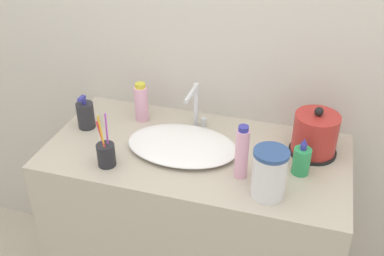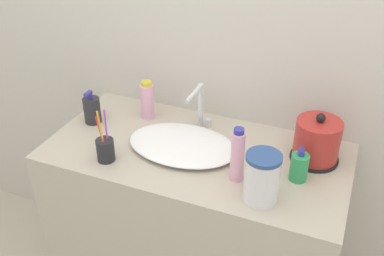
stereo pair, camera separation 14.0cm
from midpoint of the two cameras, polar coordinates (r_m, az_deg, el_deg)
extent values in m
cube|color=beige|center=(1.83, 6.55, 13.00)|extent=(6.00, 0.04, 2.60)
cube|color=#B7AD99|center=(2.03, 2.46, -13.30)|extent=(1.17, 0.58, 0.89)
ellipsoid|color=white|center=(1.74, 1.06, -2.16)|extent=(0.44, 0.30, 0.04)
cylinder|color=silver|center=(1.86, 3.24, 2.85)|extent=(0.02, 0.02, 0.19)
cylinder|color=silver|center=(1.75, 2.54, 4.32)|extent=(0.02, 0.14, 0.02)
cylinder|color=silver|center=(1.88, 4.17, 0.60)|extent=(0.02, 0.02, 0.04)
cylinder|color=black|center=(1.77, 17.43, -3.71)|extent=(0.18, 0.18, 0.01)
cylinder|color=#B22D28|center=(1.73, 17.83, -1.64)|extent=(0.17, 0.17, 0.17)
sphere|color=black|center=(1.68, 18.38, 1.18)|extent=(0.03, 0.03, 0.03)
cylinder|color=#232328|center=(1.69, -8.62, -2.85)|extent=(0.07, 0.07, 0.09)
cylinder|color=yellow|center=(1.64, -9.05, -0.72)|extent=(0.02, 0.01, 0.18)
cylinder|color=#B24CCC|center=(1.64, -8.45, -0.37)|extent=(0.02, 0.02, 0.19)
cylinder|color=#E5333F|center=(1.64, -9.03, -1.07)|extent=(0.04, 0.01, 0.15)
cylinder|color=#28282D|center=(1.93, -10.56, 2.17)|extent=(0.07, 0.07, 0.11)
cylinder|color=#333399|center=(1.90, -10.76, 3.95)|extent=(0.02, 0.02, 0.02)
cube|color=#333399|center=(1.88, -11.01, 4.27)|extent=(0.02, 0.04, 0.01)
cylinder|color=#EAA8C6|center=(1.56, 8.35, -3.69)|extent=(0.05, 0.05, 0.19)
cylinder|color=#333399|center=(1.51, 8.65, -0.46)|extent=(0.04, 0.04, 0.02)
cylinder|color=#EAA8C6|center=(1.93, -3.64, 3.33)|extent=(0.06, 0.06, 0.15)
cylinder|color=gold|center=(1.89, -3.72, 5.62)|extent=(0.04, 0.04, 0.02)
cylinder|color=#2D9956|center=(1.63, 15.86, -4.89)|extent=(0.06, 0.06, 0.10)
cylinder|color=#333399|center=(1.60, 16.17, -3.14)|extent=(0.02, 0.02, 0.02)
cone|color=#333399|center=(1.59, 16.29, -2.49)|extent=(0.03, 0.03, 0.02)
cylinder|color=silver|center=(1.50, 11.54, -6.52)|extent=(0.12, 0.12, 0.16)
cylinder|color=#2D4C84|center=(1.44, 11.92, -3.74)|extent=(0.12, 0.12, 0.01)
camera|label=1|loc=(0.07, -87.63, 1.47)|focal=42.00mm
camera|label=2|loc=(0.07, 92.37, -1.47)|focal=42.00mm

